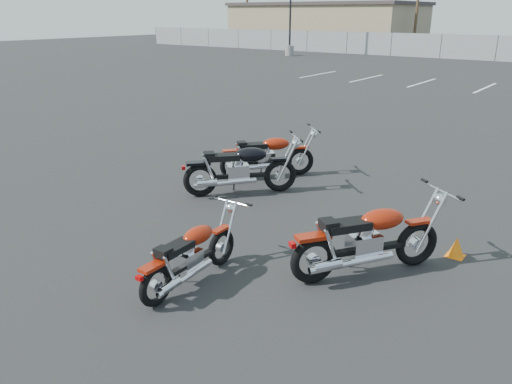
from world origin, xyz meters
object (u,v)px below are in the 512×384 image
Objects in this scene: motorcycle_front_red at (267,156)px; motorcycle_rear_red at (368,240)px; motorcycle_second_black at (240,169)px; motorcycle_third_red at (191,255)px.

motorcycle_rear_red is (3.52, -2.61, 0.03)m from motorcycle_front_red.
motorcycle_second_black is 1.08× the size of motorcycle_third_red.
motorcycle_front_red reaches higher than motorcycle_third_red.
motorcycle_front_red is 0.94× the size of motorcycle_second_black.
motorcycle_rear_red is at bearing 43.31° from motorcycle_third_red.
motorcycle_second_black is (0.21, -1.17, 0.04)m from motorcycle_front_red.
motorcycle_third_red is at bearing -61.79° from motorcycle_second_black.
motorcycle_rear_red is at bearing -23.56° from motorcycle_second_black.
motorcycle_second_black reaches higher than motorcycle_third_red.
motorcycle_second_black is at bearing -79.80° from motorcycle_front_red.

